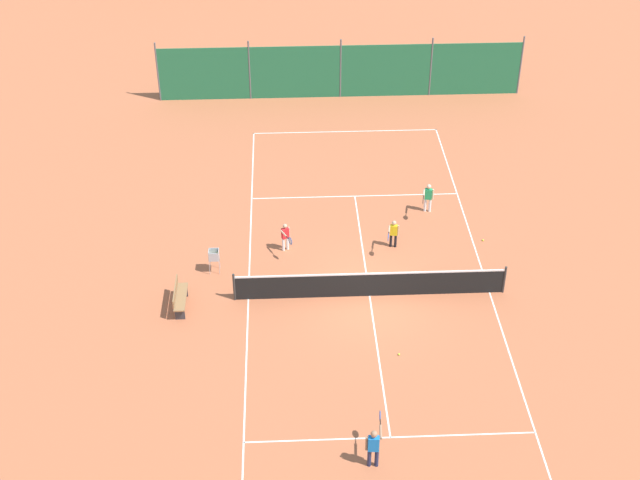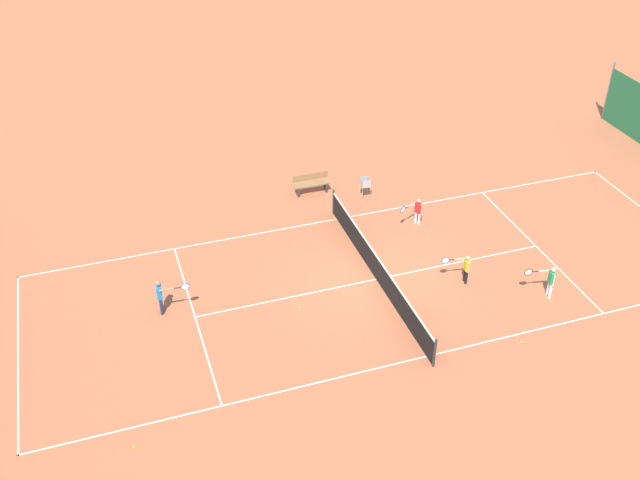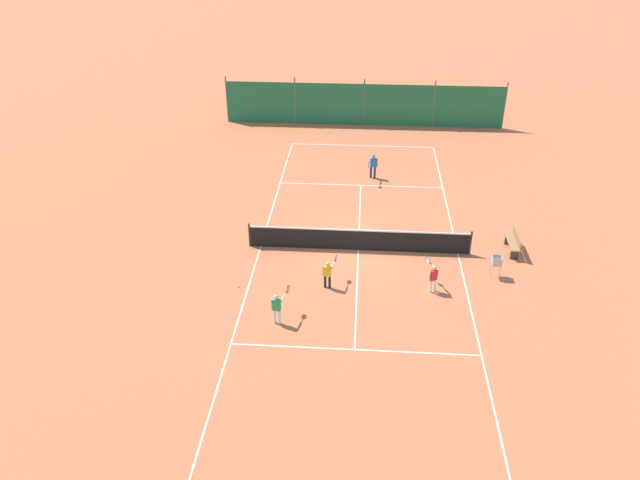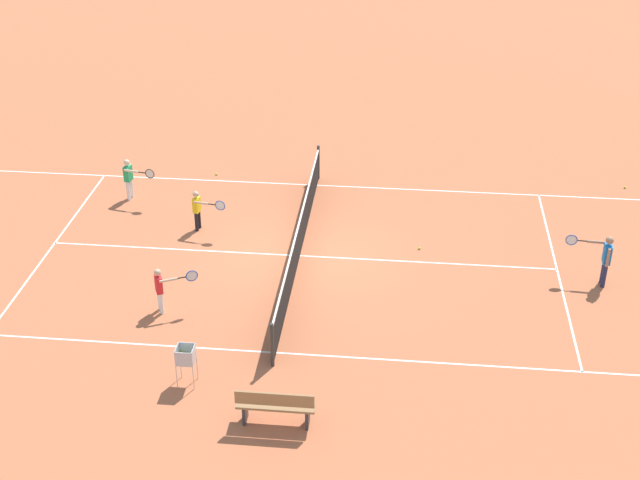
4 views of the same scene
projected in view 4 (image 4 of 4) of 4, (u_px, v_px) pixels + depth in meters
name	position (u px, v px, depth m)	size (l,w,h in m)	color
ground_plane	(300.00, 256.00, 22.51)	(600.00, 600.00, 0.00)	#B7603D
court_line_markings	(300.00, 256.00, 22.51)	(8.25, 23.85, 0.01)	white
tennis_net	(299.00, 239.00, 22.26)	(9.18, 0.08, 1.06)	#2D2D2D
player_far_service	(605.00, 257.00, 20.97)	(0.49, 1.05, 1.30)	#23284C
player_near_baseline	(199.00, 208.00, 23.39)	(0.51, 0.93, 1.12)	black
player_far_baseline	(161.00, 287.00, 20.02)	(0.42, 0.98, 1.12)	white
player_near_service	(130.00, 176.00, 24.96)	(0.56, 0.97, 1.20)	white
tennis_ball_by_net_right	(419.00, 248.00, 22.78)	(0.07, 0.07, 0.07)	#CCE033
tennis_ball_far_corner	(216.00, 174.00, 26.65)	(0.07, 0.07, 0.07)	#CCE033
tennis_ball_mid_court	(625.00, 187.00, 25.87)	(0.07, 0.07, 0.07)	#CCE033
ball_hopper	(185.00, 357.00, 17.76)	(0.36, 0.36, 0.89)	#B7B7BC
courtside_bench	(276.00, 406.00, 16.76)	(0.36, 1.50, 0.84)	olive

